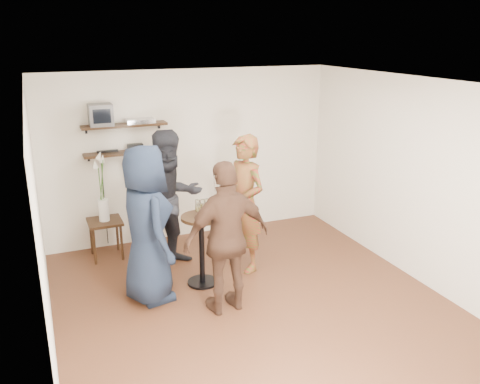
# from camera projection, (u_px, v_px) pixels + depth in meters

# --- Properties ---
(room) EXTENTS (4.58, 5.08, 2.68)m
(room) POSITION_uv_depth(u_px,v_px,m) (257.00, 203.00, 5.63)
(room) COLOR #412114
(room) RESTS_ON ground
(shelf_upper) EXTENTS (1.20, 0.25, 0.04)m
(shelf_upper) POSITION_uv_depth(u_px,v_px,m) (124.00, 125.00, 7.20)
(shelf_upper) COLOR black
(shelf_upper) RESTS_ON room
(shelf_lower) EXTENTS (1.20, 0.25, 0.04)m
(shelf_lower) POSITION_uv_depth(u_px,v_px,m) (126.00, 153.00, 7.32)
(shelf_lower) COLOR black
(shelf_lower) RESTS_ON room
(crt_monitor) EXTENTS (0.32, 0.30, 0.30)m
(crt_monitor) POSITION_uv_depth(u_px,v_px,m) (100.00, 115.00, 7.03)
(crt_monitor) COLOR #59595B
(crt_monitor) RESTS_ON shelf_upper
(dvd_deck) EXTENTS (0.40, 0.24, 0.06)m
(dvd_deck) POSITION_uv_depth(u_px,v_px,m) (140.00, 121.00, 7.26)
(dvd_deck) COLOR silver
(dvd_deck) RESTS_ON shelf_upper
(radio) EXTENTS (0.22, 0.10, 0.10)m
(radio) POSITION_uv_depth(u_px,v_px,m) (135.00, 147.00, 7.34)
(radio) COLOR black
(radio) RESTS_ON shelf_lower
(power_strip) EXTENTS (0.30, 0.05, 0.03)m
(power_strip) POSITION_uv_depth(u_px,v_px,m) (107.00, 151.00, 7.26)
(power_strip) COLOR black
(power_strip) RESTS_ON shelf_lower
(side_table) EXTENTS (0.47, 0.47, 0.56)m
(side_table) POSITION_uv_depth(u_px,v_px,m) (105.00, 227.00, 7.22)
(side_table) COLOR black
(side_table) RESTS_ON room
(vase_lilies) EXTENTS (0.20, 0.20, 1.03)m
(vase_lilies) POSITION_uv_depth(u_px,v_px,m) (103.00, 199.00, 7.09)
(vase_lilies) COLOR white
(vase_lilies) RESTS_ON side_table
(drinks_table) EXTENTS (0.51, 0.51, 0.93)m
(drinks_table) POSITION_uv_depth(u_px,v_px,m) (202.00, 241.00, 6.41)
(drinks_table) COLOR black
(drinks_table) RESTS_ON room
(wine_glass_fl) EXTENTS (0.06, 0.06, 0.19)m
(wine_glass_fl) POSITION_uv_depth(u_px,v_px,m) (198.00, 208.00, 6.22)
(wine_glass_fl) COLOR silver
(wine_glass_fl) RESTS_ON drinks_table
(wine_glass_fr) EXTENTS (0.07, 0.07, 0.22)m
(wine_glass_fr) POSITION_uv_depth(u_px,v_px,m) (207.00, 205.00, 6.27)
(wine_glass_fr) COLOR silver
(wine_glass_fr) RESTS_ON drinks_table
(wine_glass_bl) EXTENTS (0.06, 0.06, 0.19)m
(wine_glass_bl) POSITION_uv_depth(u_px,v_px,m) (198.00, 205.00, 6.32)
(wine_glass_bl) COLOR silver
(wine_glass_bl) RESTS_ON drinks_table
(wine_glass_br) EXTENTS (0.07, 0.07, 0.21)m
(wine_glass_br) POSITION_uv_depth(u_px,v_px,m) (203.00, 205.00, 6.28)
(wine_glass_br) COLOR silver
(wine_glass_br) RESTS_ON drinks_table
(person_plaid) EXTENTS (0.64, 0.78, 1.86)m
(person_plaid) POSITION_uv_depth(u_px,v_px,m) (244.00, 204.00, 6.76)
(person_plaid) COLOR maroon
(person_plaid) RESTS_ON room
(person_dark) EXTENTS (1.09, 0.94, 1.91)m
(person_dark) POSITION_uv_depth(u_px,v_px,m) (171.00, 200.00, 6.84)
(person_dark) COLOR black
(person_dark) RESTS_ON room
(person_navy) EXTENTS (0.75, 1.02, 1.91)m
(person_navy) POSITION_uv_depth(u_px,v_px,m) (146.00, 225.00, 5.94)
(person_navy) COLOR #151E30
(person_navy) RESTS_ON room
(person_brown) EXTENTS (1.09, 0.55, 1.79)m
(person_brown) POSITION_uv_depth(u_px,v_px,m) (227.00, 238.00, 5.72)
(person_brown) COLOR #42291C
(person_brown) RESTS_ON room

